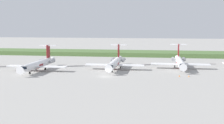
{
  "coord_description": "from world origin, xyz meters",
  "views": [
    {
      "loc": [
        17.14,
        -97.16,
        17.42
      ],
      "look_at": [
        0.0,
        15.27,
        3.0
      ],
      "focal_mm": 47.78,
      "sensor_mm": 36.0,
      "label": 1
    }
  ],
  "objects_px": {
    "safety_cone_mid_marker": "(189,76)",
    "safety_cone_front_marker": "(179,76)",
    "regional_jet_second": "(39,64)",
    "regional_jet_third": "(115,63)",
    "regional_jet_fourth": "(180,62)"
  },
  "relations": [
    {
      "from": "regional_jet_second",
      "to": "safety_cone_mid_marker",
      "type": "distance_m",
      "value": 55.23
    },
    {
      "from": "regional_jet_third",
      "to": "safety_cone_mid_marker",
      "type": "xyz_separation_m",
      "value": [
        26.78,
        -13.67,
        -2.26
      ]
    },
    {
      "from": "safety_cone_mid_marker",
      "to": "safety_cone_front_marker",
      "type": "bearing_deg",
      "value": 176.7
    },
    {
      "from": "regional_jet_second",
      "to": "regional_jet_third",
      "type": "bearing_deg",
      "value": 16.21
    },
    {
      "from": "regional_jet_fourth",
      "to": "safety_cone_mid_marker",
      "type": "xyz_separation_m",
      "value": [
        1.55,
        -19.89,
        -2.26
      ]
    },
    {
      "from": "regional_jet_third",
      "to": "regional_jet_fourth",
      "type": "relative_size",
      "value": 1.0
    },
    {
      "from": "regional_jet_fourth",
      "to": "safety_cone_front_marker",
      "type": "relative_size",
      "value": 56.36
    },
    {
      "from": "regional_jet_second",
      "to": "safety_cone_front_marker",
      "type": "bearing_deg",
      "value": -5.86
    },
    {
      "from": "safety_cone_front_marker",
      "to": "safety_cone_mid_marker",
      "type": "distance_m",
      "value": 3.12
    },
    {
      "from": "regional_jet_second",
      "to": "regional_jet_third",
      "type": "relative_size",
      "value": 1.0
    },
    {
      "from": "regional_jet_third",
      "to": "safety_cone_front_marker",
      "type": "height_order",
      "value": "regional_jet_third"
    },
    {
      "from": "regional_jet_second",
      "to": "regional_jet_fourth",
      "type": "distance_m",
      "value": 55.26
    },
    {
      "from": "safety_cone_mid_marker",
      "to": "regional_jet_fourth",
      "type": "bearing_deg",
      "value": 94.46
    },
    {
      "from": "regional_jet_fourth",
      "to": "safety_cone_mid_marker",
      "type": "distance_m",
      "value": 20.08
    },
    {
      "from": "regional_jet_second",
      "to": "regional_jet_fourth",
      "type": "xyz_separation_m",
      "value": [
        53.35,
        14.4,
        0.0
      ]
    }
  ]
}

